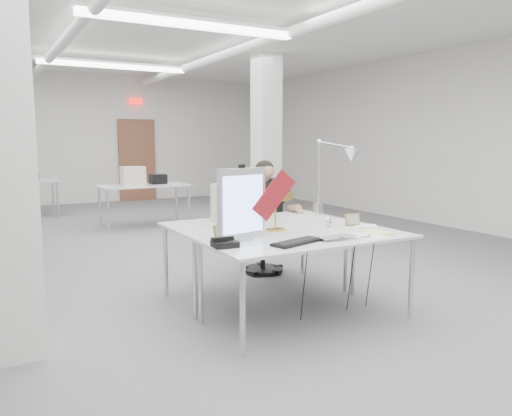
{
  "coord_description": "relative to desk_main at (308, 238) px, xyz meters",
  "views": [
    {
      "loc": [
        -2.44,
        -5.95,
        1.58
      ],
      "look_at": [
        -0.23,
        -2.0,
        0.96
      ],
      "focal_mm": 35.0,
      "sensor_mm": 36.0,
      "label": 1
    }
  ],
  "objects": [
    {
      "name": "pennant",
      "position": [
        -0.26,
        0.14,
        0.37
      ],
      "size": [
        0.41,
        0.05,
        0.44
      ],
      "primitive_type": "cube",
      "rotation": [
        0.0,
        -0.87,
        -0.11
      ],
      "color": "maroon",
      "rests_on": "monitor"
    },
    {
      "name": "laptop",
      "position": [
        0.14,
        -0.27,
        0.03
      ],
      "size": [
        0.34,
        0.23,
        0.03
      ],
      "primitive_type": "imported",
      "rotation": [
        0.0,
        0.0,
        0.03
      ],
      "color": "#BBBCC0",
      "rests_on": "desk_main"
    },
    {
      "name": "bankers_lamp",
      "position": [
        -0.1,
        0.38,
        0.19
      ],
      "size": [
        0.32,
        0.15,
        0.35
      ],
      "primitive_type": null,
      "rotation": [
        0.0,
        0.0,
        0.09
      ],
      "color": "#B47A38",
      "rests_on": "desk_main"
    },
    {
      "name": "picture_frame_right",
      "position": [
        0.69,
        0.25,
        0.07
      ],
      "size": [
        0.16,
        0.07,
        0.12
      ],
      "primitive_type": "cube",
      "rotation": [
        -0.21,
        0.0,
        -0.23
      ],
      "color": "#986B41",
      "rests_on": "desk_main"
    },
    {
      "name": "keyboard",
      "position": [
        -0.24,
        -0.19,
        0.02
      ],
      "size": [
        0.5,
        0.29,
        0.02
      ],
      "primitive_type": "cube",
      "rotation": [
        0.0,
        0.0,
        0.28
      ],
      "color": "black",
      "rests_on": "desk_main"
    },
    {
      "name": "seated_person",
      "position": [
        0.48,
        1.56,
        0.16
      ],
      "size": [
        0.47,
        0.58,
        0.86
      ],
      "primitive_type": null,
      "rotation": [
        0.0,
        0.0,
        -0.02
      ],
      "color": "black",
      "rests_on": "office_chair"
    },
    {
      "name": "mouse",
      "position": [
        0.39,
        -0.29,
        0.03
      ],
      "size": [
        0.11,
        0.09,
        0.04
      ],
      "primitive_type": "ellipsoid",
      "rotation": [
        0.0,
        0.0,
        0.38
      ],
      "color": "silver",
      "rests_on": "desk_main"
    },
    {
      "name": "monitor",
      "position": [
        -0.55,
        0.18,
        0.31
      ],
      "size": [
        0.48,
        0.14,
        0.59
      ],
      "primitive_type": "cube",
      "rotation": [
        0.0,
        0.0,
        0.2
      ],
      "color": "silver",
      "rests_on": "desk_main"
    },
    {
      "name": "desk_phone",
      "position": [
        -0.81,
        -0.03,
        0.04
      ],
      "size": [
        0.2,
        0.18,
        0.05
      ],
      "primitive_type": "cube",
      "rotation": [
        0.0,
        0.0,
        -0.09
      ],
      "color": "black",
      "rests_on": "desk_main"
    },
    {
      "name": "paper_stack_a",
      "position": [
        0.47,
        -0.25,
        0.02
      ],
      "size": [
        0.29,
        0.36,
        0.01
      ],
      "primitive_type": "cube",
      "rotation": [
        0.0,
        0.0,
        -0.2
      ],
      "color": "silver",
      "rests_on": "desk_main"
    },
    {
      "name": "bg_desk_b",
      "position": [
        -1.8,
        7.7,
        0.0
      ],
      "size": [
        1.6,
        0.8,
        0.02
      ],
      "primitive_type": "cube",
      "color": "silver",
      "rests_on": "room_shell"
    },
    {
      "name": "paper_stack_b",
      "position": [
        0.65,
        -0.14,
        0.02
      ],
      "size": [
        0.2,
        0.27,
        0.01
      ],
      "primitive_type": "cube",
      "rotation": [
        0.0,
        0.0,
        -0.03
      ],
      "color": "#D1CF7C",
      "rests_on": "desk_main"
    },
    {
      "name": "architect_lamp",
      "position": [
        0.85,
        0.77,
        0.5
      ],
      "size": [
        0.45,
        0.8,
        0.97
      ],
      "primitive_type": null,
      "rotation": [
        0.0,
        0.0,
        0.27
      ],
      "color": "silver",
      "rests_on": "desk_second"
    },
    {
      "name": "bg_desk_a",
      "position": [
        0.2,
        5.5,
        0.0
      ],
      "size": [
        1.6,
        0.8,
        0.02
      ],
      "primitive_type": "cube",
      "color": "silver",
      "rests_on": "room_shell"
    },
    {
      "name": "desk_clock",
      "position": [
        0.45,
        0.29,
        0.06
      ],
      "size": [
        0.1,
        0.06,
        0.1
      ],
      "primitive_type": "cylinder",
      "rotation": [
        1.57,
        0.0,
        0.33
      ],
      "color": "#B7B7BC",
      "rests_on": "desk_main"
    },
    {
      "name": "room_shell",
      "position": [
        0.04,
        2.63,
        0.95
      ],
      "size": [
        10.04,
        14.04,
        3.24
      ],
      "color": "#58585B",
      "rests_on": "ground"
    },
    {
      "name": "picture_frame_left",
      "position": [
        -0.69,
        0.32,
        0.07
      ],
      "size": [
        0.15,
        0.09,
        0.11
      ],
      "primitive_type": "cube",
      "rotation": [
        -0.21,
        0.0,
        0.4
      ],
      "color": "#9C7E43",
      "rests_on": "desk_main"
    },
    {
      "name": "desk_main",
      "position": [
        0.0,
        0.0,
        0.0
      ],
      "size": [
        1.8,
        0.9,
        0.02
      ],
      "primitive_type": "cube",
      "color": "silver",
      "rests_on": "room_shell"
    },
    {
      "name": "paper_stack_c",
      "position": [
        0.8,
        0.17,
        0.02
      ],
      "size": [
        0.25,
        0.23,
        0.01
      ],
      "primitive_type": "cube",
      "rotation": [
        0.0,
        0.0,
        -0.6
      ],
      "color": "white",
      "rests_on": "desk_main"
    },
    {
      "name": "desk_second",
      "position": [
        0.0,
        0.9,
        0.0
      ],
      "size": [
        1.8,
        0.9,
        0.02
      ],
      "primitive_type": "cube",
      "color": "silver",
      "rests_on": "room_shell"
    },
    {
      "name": "office_chair",
      "position": [
        0.48,
        1.61,
        -0.18
      ],
      "size": [
        0.56,
        0.56,
        1.12
      ],
      "primitive_type": null,
      "rotation": [
        0.0,
        0.0,
        -0.02
      ],
      "color": "black",
      "rests_on": "room_shell"
    },
    {
      "name": "beige_monitor",
      "position": [
        -0.15,
        1.03,
        0.2
      ],
      "size": [
        0.49,
        0.47,
        0.38
      ],
      "primitive_type": "cube",
      "rotation": [
        0.0,
        0.0,
        0.26
      ],
      "color": "#BDB79C",
      "rests_on": "desk_second"
    }
  ]
}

